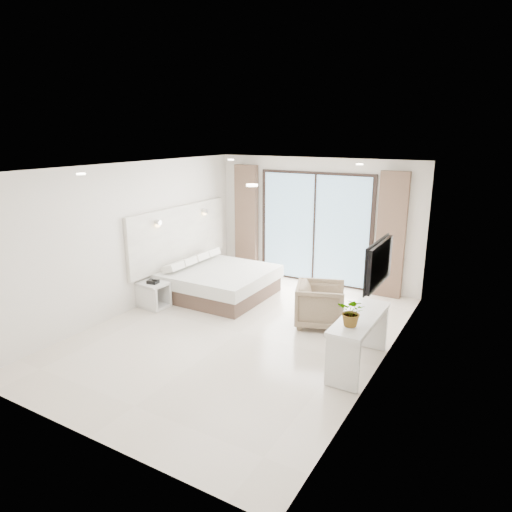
# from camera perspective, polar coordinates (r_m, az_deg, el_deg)

# --- Properties ---
(ground) EXTENTS (6.20, 6.20, 0.00)m
(ground) POSITION_cam_1_polar(r_m,az_deg,el_deg) (7.66, -2.04, -9.54)
(ground) COLOR beige
(ground) RESTS_ON ground
(room_shell) EXTENTS (4.62, 6.22, 2.72)m
(room_shell) POSITION_cam_1_polar(r_m,az_deg,el_deg) (7.98, -0.00, 3.48)
(room_shell) COLOR silver
(room_shell) RESTS_ON ground
(bed) EXTENTS (1.97, 1.88, 0.69)m
(bed) POSITION_cam_1_polar(r_m,az_deg,el_deg) (9.24, -4.77, -3.21)
(bed) COLOR brown
(bed) RESTS_ON ground
(nightstand) EXTENTS (0.58, 0.49, 0.49)m
(nightstand) POSITION_cam_1_polar(r_m,az_deg,el_deg) (8.84, -12.71, -4.74)
(nightstand) COLOR silver
(nightstand) RESTS_ON ground
(phone) EXTENTS (0.22, 0.18, 0.07)m
(phone) POSITION_cam_1_polar(r_m,az_deg,el_deg) (8.69, -12.75, -3.16)
(phone) COLOR black
(phone) RESTS_ON nightstand
(console_desk) EXTENTS (0.46, 1.49, 0.77)m
(console_desk) POSITION_cam_1_polar(r_m,az_deg,el_deg) (6.55, 12.80, -9.07)
(console_desk) COLOR silver
(console_desk) RESTS_ON ground
(plant) EXTENTS (0.36, 0.40, 0.31)m
(plant) POSITION_cam_1_polar(r_m,az_deg,el_deg) (6.08, 11.92, -7.22)
(plant) COLOR #33662D
(plant) RESTS_ON console_desk
(armchair) EXTENTS (0.96, 0.99, 0.81)m
(armchair) POSITION_cam_1_polar(r_m,az_deg,el_deg) (7.88, 8.06, -5.76)
(armchair) COLOR #887159
(armchair) RESTS_ON ground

